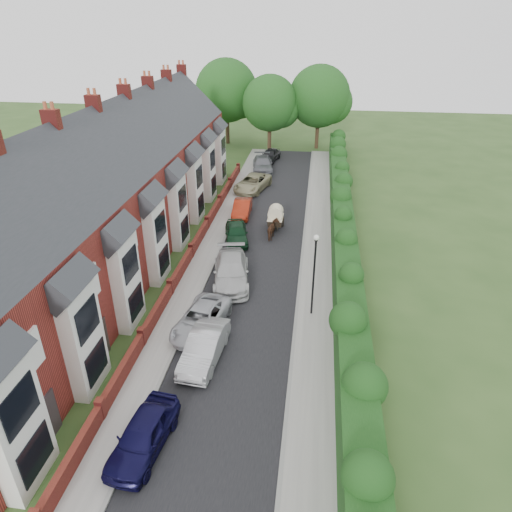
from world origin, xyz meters
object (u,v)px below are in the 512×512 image
(car_navy, at_px, (143,435))
(car_white, at_px, (231,271))
(lamppost, at_px, (314,265))
(car_silver_b, at_px, (201,319))
(car_black, at_px, (270,155))
(horse, at_px, (273,230))
(horse_cart, at_px, (276,216))
(car_silver_a, at_px, (204,347))
(car_red, at_px, (242,208))
(car_beige, at_px, (253,183))
(car_grey, at_px, (263,164))
(car_green, at_px, (236,233))

(car_navy, height_order, car_white, car_white)
(lamppost, distance_m, car_silver_b, 6.91)
(car_black, bearing_deg, horse, -72.18)
(horse, relative_size, horse_cart, 0.62)
(car_silver_a, height_order, car_red, car_silver_a)
(car_beige, relative_size, car_black, 1.27)
(car_silver_b, bearing_deg, car_navy, -83.58)
(car_silver_a, bearing_deg, car_red, 97.95)
(lamppost, xyz_separation_m, horse, (-3.25, 9.94, -2.57))
(car_silver_a, bearing_deg, lamppost, 45.69)
(car_silver_a, distance_m, horse, 14.67)
(car_silver_a, relative_size, car_black, 1.07)
(car_navy, distance_m, car_silver_b, 8.02)
(lamppost, bearing_deg, car_silver_b, -159.98)
(car_silver_b, bearing_deg, car_red, 100.63)
(car_grey, height_order, car_black, car_grey)
(car_navy, bearing_deg, car_white, 92.03)
(lamppost, xyz_separation_m, car_white, (-5.28, 3.00, -2.49))
(lamppost, height_order, car_grey, lamppost)
(car_black, bearing_deg, car_silver_b, -79.32)
(car_silver_b, height_order, car_black, car_black)
(car_black, bearing_deg, horse_cart, -71.54)
(car_beige, distance_m, horse, 11.28)
(car_silver_a, xyz_separation_m, horse, (1.99, 14.54, -0.01))
(car_navy, height_order, car_green, car_navy)
(car_silver_b, xyz_separation_m, horse, (2.75, 12.13, 0.07))
(car_red, relative_size, horse_cart, 1.45)
(car_beige, bearing_deg, lamppost, -59.03)
(car_silver_b, distance_m, car_red, 16.39)
(car_white, height_order, car_green, car_white)
(car_beige, bearing_deg, car_red, -76.15)
(car_white, bearing_deg, lamppost, -39.70)
(car_white, height_order, car_red, car_white)
(car_grey, bearing_deg, car_green, -97.56)
(car_green, xyz_separation_m, horse_cart, (2.76, 2.70, 0.44))
(car_navy, height_order, car_red, car_navy)
(car_silver_a, height_order, car_white, car_white)
(horse, distance_m, horse_cart, 1.91)
(car_silver_b, relative_size, horse, 2.75)
(horse_cart, bearing_deg, car_grey, 100.83)
(car_navy, bearing_deg, horse, 87.99)
(car_beige, distance_m, car_grey, 6.46)
(car_red, relative_size, car_black, 0.96)
(car_navy, xyz_separation_m, car_beige, (0.00, 30.97, 0.02))
(car_silver_b, distance_m, car_white, 5.24)
(car_green, height_order, car_grey, car_grey)
(car_silver_b, bearing_deg, lamppost, 29.26)
(horse_cart, bearing_deg, car_black, 97.39)
(lamppost, bearing_deg, car_red, 114.26)
(car_red, distance_m, horse, 5.30)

